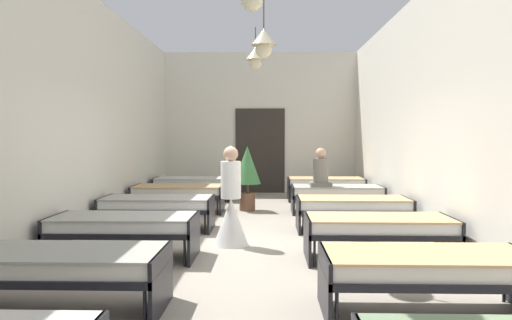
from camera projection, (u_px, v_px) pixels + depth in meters
name	position (u px, v px, depth m)	size (l,w,h in m)	color
ground_plane	(253.00, 246.00, 7.06)	(6.05, 13.20, 0.10)	#9E9384
room_shell	(255.00, 114.00, 8.19)	(5.85, 12.80, 4.00)	silver
bed_left_row_1	(61.00, 265.00, 4.29)	(1.90, 0.84, 0.57)	black
bed_right_row_1	(428.00, 267.00, 4.20)	(1.90, 0.84, 0.57)	black
bed_left_row_2	(124.00, 226.00, 6.15)	(1.90, 0.84, 0.57)	black
bed_right_row_2	(379.00, 227.00, 6.06)	(1.90, 0.84, 0.57)	black
bed_left_row_3	(158.00, 205.00, 8.01)	(1.90, 0.84, 0.57)	black
bed_right_row_3	(353.00, 205.00, 7.93)	(1.90, 0.84, 0.57)	black
bed_left_row_4	(178.00, 192.00, 9.88)	(1.90, 0.84, 0.57)	black
bed_right_row_4	(337.00, 192.00, 9.79)	(1.90, 0.84, 0.57)	black
bed_left_row_5	(193.00, 183.00, 11.74)	(1.90, 0.84, 0.57)	black
bed_right_row_5	(326.00, 183.00, 11.65)	(1.90, 0.84, 0.57)	black
nurse_near_aisle	(231.00, 210.00, 6.90)	(0.52, 0.52, 1.49)	white
patient_seated_primary	(321.00, 172.00, 9.70)	(0.44, 0.44, 0.80)	slate
potted_plant	(247.00, 170.00, 10.08)	(0.59, 0.59, 1.41)	brown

